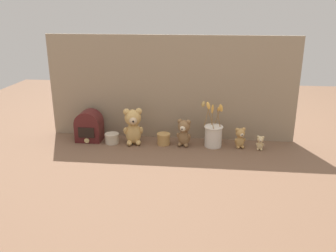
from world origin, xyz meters
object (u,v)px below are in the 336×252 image
Objects in this scene: teddy_bear_tiny at (260,143)px; vintage_radio at (89,127)px; teddy_bear_large at (133,126)px; decorative_tin_short at (164,139)px; flower_vase at (213,134)px; teddy_bear_medium at (184,132)px; decorative_tin_tall at (112,138)px; teddy_bear_small at (240,137)px.

vintage_radio is at bearing 177.70° from teddy_bear_tiny.
teddy_bear_large reaches higher than decorative_tin_short.
flower_vase is 0.83m from vintage_radio.
teddy_bear_tiny is (0.49, -0.02, -0.05)m from teddy_bear_medium.
teddy_bear_medium is (0.33, 0.00, -0.03)m from teddy_bear_large.
teddy_bear_small is at bearing 0.70° from decorative_tin_tall.
teddy_bear_tiny is (0.13, -0.02, -0.02)m from teddy_bear_small.
teddy_bear_small is at bearing -2.81° from flower_vase.
flower_vase is at bearing 3.64° from teddy_bear_medium.
teddy_bear_medium reaches higher than teddy_bear_small.
teddy_bear_large is 0.70m from teddy_bear_small.
teddy_bear_tiny is 0.30m from flower_vase.
teddy_bear_medium reaches higher than decorative_tin_tall.
teddy_bear_tiny is 0.96m from decorative_tin_tall.
flower_vase is at bearing -1.10° from vintage_radio.
flower_vase reaches higher than vintage_radio.
teddy_bear_large is at bearing 1.08° from decorative_tin_tall.
decorative_tin_short is at bearing 2.40° from decorative_tin_tall.
vintage_radio is (-0.64, 0.03, 0.00)m from teddy_bear_medium.
decorative_tin_tall is (0.16, -0.03, -0.06)m from vintage_radio.
teddy_bear_small reaches higher than decorative_tin_short.
flower_vase reaches higher than decorative_tin_tall.
teddy_bear_small is at bearing 0.62° from teddy_bear_large.
teddy_bear_small reaches higher than decorative_tin_tall.
decorative_tin_tall is (-0.48, -0.01, -0.06)m from teddy_bear_medium.
teddy_bear_medium reaches higher than teddy_bear_tiny.
teddy_bear_tiny is at bearing -0.63° from decorative_tin_tall.
teddy_bear_large is 1.16× the size of vintage_radio.
teddy_bear_large is at bearing 179.07° from teddy_bear_tiny.
teddy_bear_small is 0.65× the size of vintage_radio.
teddy_bear_small is 0.13m from teddy_bear_tiny.
teddy_bear_medium reaches higher than decorative_tin_short.
teddy_bear_medium is at bearing -2.50° from vintage_radio.
decorative_tin_tall is at bearing -179.30° from teddy_bear_small.
teddy_bear_large reaches higher than vintage_radio.
teddy_bear_small reaches higher than teddy_bear_tiny.
decorative_tin_tall is (-0.67, -0.02, -0.05)m from flower_vase.
decorative_tin_tall is at bearing -12.02° from vintage_radio.
flower_vase is 1.52× the size of vintage_radio.
teddy_bear_medium is 0.19m from flower_vase.
teddy_bear_tiny is 1.07× the size of decorative_tin_short.
teddy_bear_large is 0.31m from vintage_radio.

